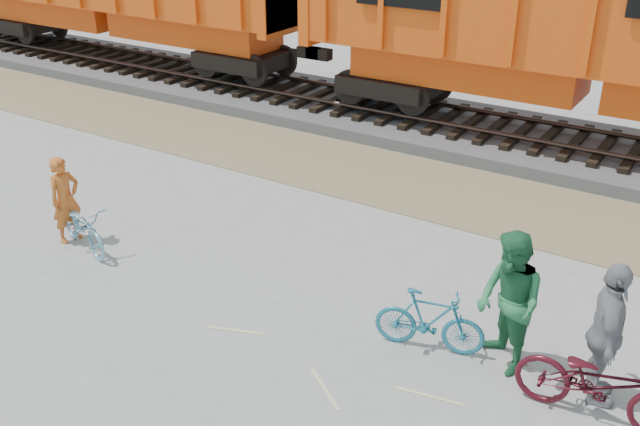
% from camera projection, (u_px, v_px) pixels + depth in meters
% --- Properties ---
extents(ground, '(120.00, 120.00, 0.00)m').
position_uv_depth(ground, '(322.00, 325.00, 10.54)').
color(ground, '#9E9E99').
rests_on(ground, ground).
extents(gravel_strip, '(120.00, 3.00, 0.02)m').
position_uv_depth(gravel_strip, '(465.00, 196.00, 14.71)').
color(gravel_strip, '#93815B').
rests_on(gravel_strip, ground).
extents(ballast_bed, '(120.00, 4.00, 0.30)m').
position_uv_depth(ballast_bed, '(520.00, 141.00, 17.31)').
color(ballast_bed, slate).
rests_on(ballast_bed, ground).
extents(track, '(120.00, 2.60, 0.24)m').
position_uv_depth(track, '(522.00, 128.00, 17.17)').
color(track, black).
rests_on(track, ballast_bed).
extents(hopper_car_center, '(14.00, 3.13, 4.65)m').
position_uv_depth(hopper_car_center, '(606.00, 28.00, 15.33)').
color(hopper_car_center, black).
rests_on(hopper_car_center, track).
extents(bicycle_blue, '(1.72, 1.02, 0.85)m').
position_uv_depth(bicycle_blue, '(83.00, 227.00, 12.49)').
color(bicycle_blue, '#6DA9C5').
rests_on(bicycle_blue, ground).
extents(bicycle_teal, '(1.60, 0.80, 0.92)m').
position_uv_depth(bicycle_teal, '(430.00, 321.00, 9.83)').
color(bicycle_teal, '#1E7089').
rests_on(bicycle_teal, ground).
extents(bicycle_maroon, '(2.06, 0.80, 1.07)m').
position_uv_depth(bicycle_maroon, '(601.00, 384.00, 8.51)').
color(bicycle_maroon, '#450E17').
rests_on(bicycle_maroon, ground).
extents(person_solo, '(0.44, 0.62, 1.60)m').
position_uv_depth(person_solo, '(65.00, 200.00, 12.65)').
color(person_solo, '#C65F23').
rests_on(person_solo, ground).
extents(person_man, '(1.22, 1.21, 1.99)m').
position_uv_depth(person_man, '(509.00, 303.00, 9.27)').
color(person_man, '#266D40').
rests_on(person_man, ground).
extents(person_woman, '(0.76, 1.22, 1.94)m').
position_uv_depth(person_woman, '(606.00, 334.00, 8.68)').
color(person_woman, gray).
rests_on(person_woman, ground).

